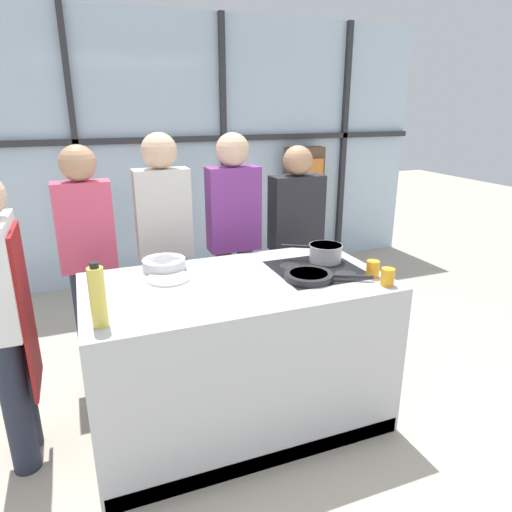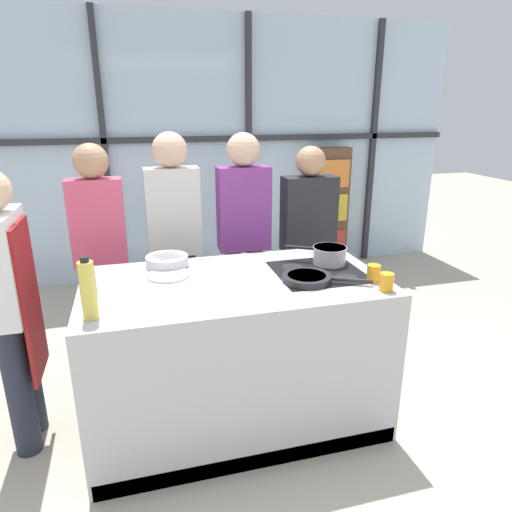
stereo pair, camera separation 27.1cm
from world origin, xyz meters
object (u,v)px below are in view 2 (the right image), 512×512
saucepan (329,255)px  oil_bottle (88,290)px  spectator_center_left (174,233)px  pepper_grinder (91,282)px  juice_glass_near (386,282)px  chef (9,299)px  spectator_far_left (100,244)px  juice_glass_far (374,273)px  white_plate (168,275)px  spectator_far_right (308,236)px  frying_pan (308,278)px  spectator_center_right (244,230)px  mixing_bowl (167,261)px

saucepan → oil_bottle: (-1.40, -0.43, 0.09)m
spectator_center_left → pepper_grinder: bearing=59.9°
juice_glass_near → chef: bearing=166.1°
spectator_far_left → juice_glass_far: 1.85m
white_plate → oil_bottle: bearing=-130.5°
spectator_far_left → spectator_center_left: size_ratio=0.96×
juice_glass_far → spectator_far_right: bearing=89.2°
pepper_grinder → frying_pan: bearing=-3.3°
frying_pan → saucepan: (0.24, 0.25, 0.04)m
spectator_far_left → spectator_far_right: 1.55m
white_plate → chef: bearing=-177.3°
oil_bottle → juice_glass_near: (1.52, -0.06, -0.10)m
chef → spectator_center_left: 1.19m
spectator_center_left → oil_bottle: spectator_center_left is taller
chef → oil_bottle: bearing=46.6°
chef → spectator_far_right: bearing=109.4°
juice_glass_near → pepper_grinder: bearing=168.7°
spectator_far_left → oil_bottle: spectator_far_left is taller
chef → spectator_far_right: (1.98, 0.70, 0.01)m
frying_pan → pepper_grinder: (-1.17, 0.07, 0.07)m
spectator_far_right → juice_glass_far: bearing=89.2°
chef → juice_glass_near: (1.97, -0.49, 0.08)m
spectator_center_right → saucepan: 0.79m
spectator_far_right → chef: bearing=19.4°
oil_bottle → spectator_center_right: bearing=47.9°
saucepan → mixing_bowl: bearing=167.6°
mixing_bowl → white_plate: bearing=-93.0°
saucepan → juice_glass_near: (0.12, -0.49, -0.01)m
chef → spectator_center_right: bearing=115.5°
spectator_center_right → white_plate: size_ratio=6.84×
chef → mixing_bowl: chef is taller
spectator_far_right → juice_glass_near: bearing=89.3°
spectator_far_left → spectator_center_right: spectator_center_right is taller
pepper_grinder → mixing_bowl: bearing=44.2°
spectator_far_left → saucepan: 1.58m
spectator_far_right → white_plate: size_ratio=6.42×
juice_glass_near → spectator_center_left: bearing=130.6°
saucepan → juice_glass_far: saucepan is taller
spectator_far_left → white_plate: (0.41, -0.66, -0.03)m
oil_bottle → spectator_far_right: bearing=36.3°
saucepan → white_plate: saucepan is taller
spectator_center_left → frying_pan: 1.16m
spectator_far_right → saucepan: size_ratio=4.49×
oil_bottle → white_plate: bearing=49.5°
oil_bottle → pepper_grinder: size_ratio=1.55×
chef → juice_glass_far: 2.00m
spectator_far_left → frying_pan: 1.51m
spectator_far_left → saucepan: size_ratio=4.64×
spectator_far_right → pepper_grinder: spectator_far_right is taller
spectator_far_right → juice_glass_near: size_ratio=16.37×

